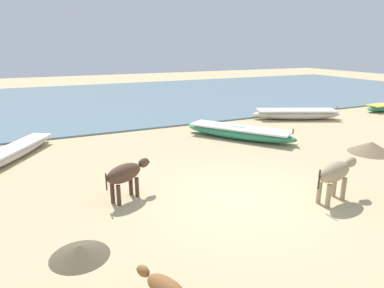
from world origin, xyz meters
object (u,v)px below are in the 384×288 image
(fishing_boat_1, at_px, (239,132))
(fishing_boat_4, at_px, (296,114))
(fishing_boat_0, at_px, (9,154))
(cow_adult_dark, at_px, (126,174))
(cow_second_adult_dun, at_px, (335,173))

(fishing_boat_1, bearing_deg, fishing_boat_4, 77.26)
(fishing_boat_0, height_order, cow_adult_dark, cow_adult_dark)
(fishing_boat_0, xyz_separation_m, cow_second_adult_dun, (7.67, -7.06, 0.55))
(fishing_boat_4, bearing_deg, cow_adult_dark, -127.15)
(fishing_boat_0, height_order, fishing_boat_1, fishing_boat_1)
(fishing_boat_4, distance_m, cow_adult_dark, 12.24)
(fishing_boat_4, relative_size, cow_adult_dark, 3.38)
(cow_adult_dark, distance_m, cow_second_adult_dun, 5.29)
(fishing_boat_4, bearing_deg, cow_second_adult_dun, -102.01)
(fishing_boat_0, xyz_separation_m, fishing_boat_4, (13.69, 1.08, 0.07))
(fishing_boat_1, distance_m, cow_second_adult_dun, 6.19)
(fishing_boat_0, bearing_deg, fishing_boat_1, 114.92)
(fishing_boat_4, bearing_deg, fishing_boat_1, -132.96)
(fishing_boat_0, relative_size, cow_second_adult_dun, 2.87)
(cow_second_adult_dun, bearing_deg, fishing_boat_4, 41.40)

